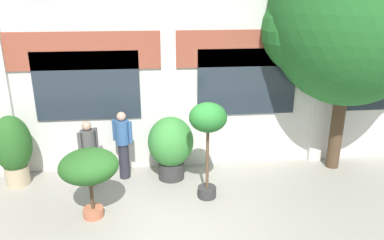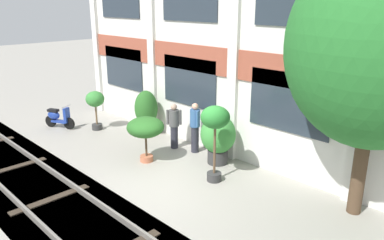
% 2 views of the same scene
% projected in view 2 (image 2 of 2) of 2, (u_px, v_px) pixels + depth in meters
% --- Properties ---
extents(ground_plane, '(80.00, 80.00, 0.00)m').
position_uv_depth(ground_plane, '(171.00, 183.00, 10.62)').
color(ground_plane, '#9E998E').
extents(apartment_facade, '(16.23, 0.64, 8.74)m').
position_uv_depth(apartment_facade, '(241.00, 22.00, 11.27)').
color(apartment_facade, silver).
rests_on(apartment_facade, ground).
extents(rail_tracks, '(23.87, 2.80, 0.43)m').
position_uv_depth(rail_tracks, '(80.00, 228.00, 8.76)').
color(rail_tracks, '#423F3A').
rests_on(rail_tracks, ground).
extents(broadleaf_tree, '(4.12, 3.93, 6.26)m').
position_uv_depth(broadleaf_tree, '(377.00, 52.00, 8.01)').
color(broadleaf_tree, '#4C3826').
rests_on(broadleaf_tree, ground).
extents(potted_plant_low_pan, '(1.18, 1.18, 1.47)m').
position_uv_depth(potted_plant_low_pan, '(145.00, 128.00, 11.77)').
color(potted_plant_low_pan, '#B76647').
rests_on(potted_plant_low_pan, ground).
extents(potted_plant_tall_urn, '(0.81, 0.81, 2.23)m').
position_uv_depth(potted_plant_tall_urn, '(215.00, 123.00, 10.27)').
color(potted_plant_tall_urn, '#333333').
rests_on(potted_plant_tall_urn, ground).
extents(potted_plant_fluted_column, '(0.88, 0.88, 1.74)m').
position_uv_depth(potted_plant_fluted_column, '(146.00, 111.00, 14.24)').
color(potted_plant_fluted_column, tan).
rests_on(potted_plant_fluted_column, ground).
extents(potted_plant_terracotta_small, '(0.73, 0.73, 1.58)m').
position_uv_depth(potted_plant_terracotta_small, '(95.00, 102.00, 14.77)').
color(potted_plant_terracotta_small, '#333333').
rests_on(potted_plant_terracotta_small, ground).
extents(potted_plant_ribbed_drum, '(1.11, 1.11, 1.59)m').
position_uv_depth(potted_plant_ribbed_drum, '(218.00, 137.00, 11.71)').
color(potted_plant_ribbed_drum, '#333333').
rests_on(potted_plant_ribbed_drum, ground).
extents(scooter_near_curb, '(1.28, 0.75, 0.98)m').
position_uv_depth(scooter_near_curb, '(58.00, 117.00, 15.17)').
color(scooter_near_curb, black).
rests_on(scooter_near_curb, ground).
extents(resident_by_doorway, '(0.42, 0.39, 1.60)m').
position_uv_depth(resident_by_doorway, '(174.00, 125.00, 12.96)').
color(resident_by_doorway, '#282833').
rests_on(resident_by_doorway, ground).
extents(resident_watching_tracks, '(0.49, 0.34, 1.73)m').
position_uv_depth(resident_watching_tracks, '(195.00, 126.00, 12.57)').
color(resident_watching_tracks, '#282833').
rests_on(resident_watching_tracks, ground).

